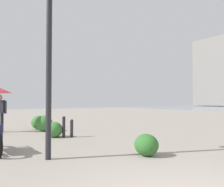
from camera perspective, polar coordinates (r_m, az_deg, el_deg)
name	(u,v)px	position (r m, az deg, el deg)	size (l,w,h in m)	color
lamppost	(49,42)	(6.23, -15.08, 12.06)	(0.98, 0.28, 4.48)	#232328
pedestrian	(0,97)	(11.95, -25.61, -0.86)	(1.00, 1.00, 2.03)	black
bollard_near	(72,128)	(9.53, -9.80, -8.24)	(0.13, 0.13, 0.71)	#232328
bollard_mid	(64,126)	(9.53, -11.68, -7.83)	(0.13, 0.13, 0.84)	#232328
shrub_low	(146,145)	(6.39, 8.37, -12.28)	(0.68, 0.61, 0.58)	#2D6628
shrub_round	(44,123)	(11.67, -16.26, -6.97)	(0.88, 0.79, 0.75)	#387533
shrub_wide	(54,130)	(9.67, -13.89, -8.52)	(0.72, 0.64, 0.61)	#387533
shrub_tall	(39,122)	(12.56, -17.44, -6.72)	(0.81, 0.73, 0.69)	#387533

